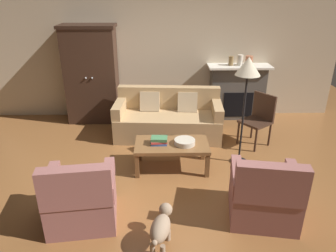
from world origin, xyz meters
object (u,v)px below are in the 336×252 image
object	(u,v)px
fireplace	(237,92)
armoire	(92,75)
couch	(168,119)
side_chair_wooden	(259,116)
book_stack	(159,141)
floor_lamp	(248,73)
fruit_bowl	(185,142)
armchair_near_right	(264,196)
dog	(161,227)
mantel_vase_terracotta	(249,61)
coffee_table	(172,147)
mantel_vase_bronze	(231,61)
mantel_vase_cream	(240,60)
armchair_near_left	(82,199)

from	to	relation	value
fireplace	armoire	distance (m)	2.98
couch	side_chair_wooden	xyz separation A→B (m)	(1.56, -0.37, 0.19)
book_stack	floor_lamp	bearing A→B (deg)	7.27
fruit_bowl	side_chair_wooden	size ratio (longest dim) A/B	0.34
fruit_bowl	armchair_near_right	size ratio (longest dim) A/B	0.35
book_stack	dog	size ratio (longest dim) A/B	0.46
mantel_vase_terracotta	coffee_table	bearing A→B (deg)	-128.15
fruit_bowl	side_chair_wooden	distance (m)	1.58
coffee_table	armchair_near_right	size ratio (longest dim) A/B	1.24
couch	coffee_table	size ratio (longest dim) A/B	1.79
fireplace	book_stack	size ratio (longest dim) A/B	4.87
couch	coffee_table	xyz separation A→B (m)	(0.03, -1.19, 0.05)
mantel_vase_terracotta	side_chair_wooden	size ratio (longest dim) A/B	0.21
mantel_vase_bronze	fruit_bowl	bearing A→B (deg)	-116.91
fruit_bowl	side_chair_wooden	xyz separation A→B (m)	(1.34, 0.84, 0.05)
couch	dog	bearing A→B (deg)	-92.73
mantel_vase_cream	book_stack	bearing A→B (deg)	-128.23
coffee_table	side_chair_wooden	size ratio (longest dim) A/B	1.22
coffee_table	couch	bearing A→B (deg)	91.42
book_stack	armchair_near_left	size ratio (longest dim) A/B	0.29
mantel_vase_cream	armchair_near_left	xyz separation A→B (m)	(-2.50, -3.22, -0.91)
armoire	mantel_vase_cream	world-z (taller)	armoire
fruit_bowl	armchair_near_left	distance (m)	1.73
mantel_vase_terracotta	fruit_bowl	bearing A→B (deg)	-124.31
armoire	coffee_table	bearing A→B (deg)	-52.11
mantel_vase_bronze	mantel_vase_cream	distance (m)	0.18
armchair_near_left	dog	bearing A→B (deg)	-23.79
mantel_vase_terracotta	armchair_near_left	size ratio (longest dim) A/B	0.21
fruit_bowl	mantel_vase_cream	distance (m)	2.52
fireplace	floor_lamp	size ratio (longest dim) A/B	0.75
fireplace	armchair_near_right	world-z (taller)	fireplace
fireplace	mantel_vase_cream	xyz separation A→B (m)	(-0.00, -0.02, 0.66)
coffee_table	fruit_bowl	size ratio (longest dim) A/B	3.55
couch	armchair_near_right	xyz separation A→B (m)	(1.08, -2.36, -0.00)
couch	mantel_vase_bronze	bearing A→B (deg)	33.77
mantel_vase_cream	dog	world-z (taller)	mantel_vase_cream
armoire	mantel_vase_terracotta	bearing A→B (deg)	1.10
fireplace	armchair_near_right	bearing A→B (deg)	-96.43
armchair_near_right	dog	size ratio (longest dim) A/B	1.58
coffee_table	book_stack	bearing A→B (deg)	-177.30
floor_lamp	dog	xyz separation A→B (m)	(-1.24, -1.75, -1.21)
fruit_bowl	mantel_vase_bronze	bearing A→B (deg)	63.09
fruit_bowl	mantel_vase_terracotta	bearing A→B (deg)	55.69
couch	fruit_bowl	distance (m)	1.24
armoire	mantel_vase_bronze	bearing A→B (deg)	1.24
armoire	armchair_near_left	bearing A→B (deg)	-81.90
couch	side_chair_wooden	bearing A→B (deg)	-13.43
mantel_vase_terracotta	fireplace	bearing A→B (deg)	174.31
side_chair_wooden	floor_lamp	world-z (taller)	floor_lamp
side_chair_wooden	dog	xyz separation A→B (m)	(-1.69, -2.41, -0.27)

